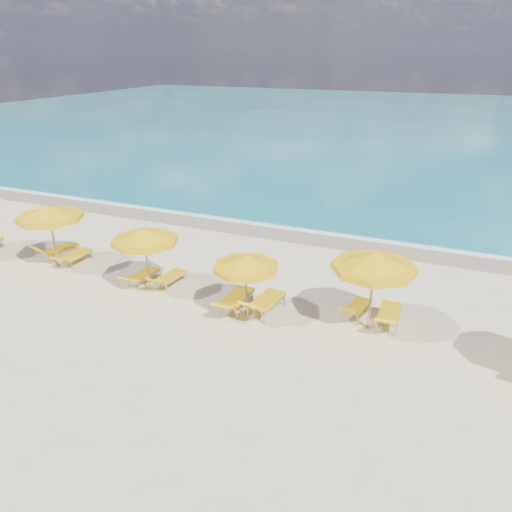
% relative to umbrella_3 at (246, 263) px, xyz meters
% --- Properties ---
extents(ground_plane, '(120.00, 120.00, 0.00)m').
position_rel_umbrella_3_xyz_m(ground_plane, '(-0.50, 0.45, -1.80)').
color(ground_plane, beige).
extents(ocean, '(120.00, 80.00, 0.30)m').
position_rel_umbrella_3_xyz_m(ocean, '(-0.50, 48.45, -1.80)').
color(ocean, '#157278').
rests_on(ocean, ground).
extents(wet_sand_band, '(120.00, 2.60, 0.01)m').
position_rel_umbrella_3_xyz_m(wet_sand_band, '(-0.50, 7.85, -1.80)').
color(wet_sand_band, tan).
rests_on(wet_sand_band, ground).
extents(foam_line, '(120.00, 1.20, 0.03)m').
position_rel_umbrella_3_xyz_m(foam_line, '(-0.50, 8.65, -1.80)').
color(foam_line, white).
rests_on(foam_line, ground).
extents(whitecap_near, '(14.00, 0.36, 0.05)m').
position_rel_umbrella_3_xyz_m(whitecap_near, '(-6.50, 17.45, -1.80)').
color(whitecap_near, white).
rests_on(whitecap_near, ground).
extents(whitecap_far, '(18.00, 0.30, 0.05)m').
position_rel_umbrella_3_xyz_m(whitecap_far, '(7.50, 24.45, -1.80)').
color(whitecap_far, white).
rests_on(whitecap_far, ground).
extents(umbrella_1, '(2.55, 2.55, 2.49)m').
position_rel_umbrella_3_xyz_m(umbrella_1, '(-8.34, 0.69, 0.32)').
color(umbrella_1, tan).
rests_on(umbrella_1, ground).
extents(umbrella_2, '(2.34, 2.34, 2.31)m').
position_rel_umbrella_3_xyz_m(umbrella_2, '(-3.89, 0.35, 0.17)').
color(umbrella_2, tan).
rests_on(umbrella_2, ground).
extents(umbrella_3, '(2.19, 2.19, 2.11)m').
position_rel_umbrella_3_xyz_m(umbrella_3, '(0.00, 0.00, 0.00)').
color(umbrella_3, tan).
rests_on(umbrella_3, ground).
extents(umbrella_4, '(2.85, 2.85, 2.51)m').
position_rel_umbrella_3_xyz_m(umbrella_4, '(3.69, 0.76, 0.34)').
color(umbrella_4, tan).
rests_on(umbrella_4, ground).
extents(lounger_1_left, '(0.98, 1.96, 0.88)m').
position_rel_umbrella_3_xyz_m(lounger_1_left, '(-8.76, 1.27, -1.56)').
color(lounger_1_left, '#A5A8AD').
rests_on(lounger_1_left, ground).
extents(lounger_1_right, '(0.59, 1.77, 0.65)m').
position_rel_umbrella_3_xyz_m(lounger_1_right, '(-7.83, 1.15, -1.59)').
color(lounger_1_right, '#A5A8AD').
rests_on(lounger_1_right, ground).
extents(lounger_2_left, '(0.69, 1.69, 0.63)m').
position_rel_umbrella_3_xyz_m(lounger_2_left, '(-4.38, 0.68, -1.61)').
color(lounger_2_left, '#A5A8AD').
rests_on(lounger_2_left, ground).
extents(lounger_2_right, '(0.71, 1.73, 0.69)m').
position_rel_umbrella_3_xyz_m(lounger_2_right, '(-3.37, 0.89, -1.60)').
color(lounger_2_right, '#A5A8AD').
rests_on(lounger_2_right, ground).
extents(lounger_3_left, '(0.68, 2.01, 0.75)m').
position_rel_umbrella_3_xyz_m(lounger_3_left, '(-0.47, 0.26, -1.56)').
color(lounger_3_left, '#A5A8AD').
rests_on(lounger_3_left, ground).
extents(lounger_3_right, '(0.90, 2.07, 0.89)m').
position_rel_umbrella_3_xyz_m(lounger_3_right, '(0.50, 0.40, -1.55)').
color(lounger_3_right, '#A5A8AD').
rests_on(lounger_3_right, ground).
extents(lounger_4_left, '(0.77, 1.66, 0.72)m').
position_rel_umbrella_3_xyz_m(lounger_4_left, '(3.22, 1.31, -1.60)').
color(lounger_4_left, '#A5A8AD').
rests_on(lounger_4_left, ground).
extents(lounger_4_right, '(0.72, 1.93, 0.80)m').
position_rel_umbrella_3_xyz_m(lounger_4_right, '(4.22, 1.16, -1.57)').
color(lounger_4_right, '#A5A8AD').
rests_on(lounger_4_right, ground).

